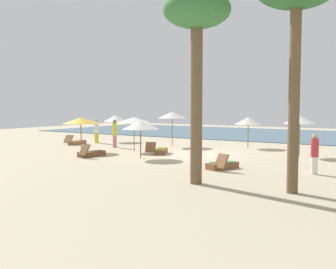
# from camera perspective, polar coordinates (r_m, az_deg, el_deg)

# --- Properties ---
(ground_plane) EXTENTS (60.00, 60.00, 0.00)m
(ground_plane) POSITION_cam_1_polar(r_m,az_deg,el_deg) (23.07, 4.27, -2.84)
(ground_plane) COLOR #BCAD8E
(ocean_water) EXTENTS (48.00, 16.00, 0.06)m
(ocean_water) POSITION_cam_1_polar(r_m,az_deg,el_deg) (38.85, 16.09, -0.06)
(ocean_water) COLOR #476B7F
(ocean_water) RESTS_ON ground_plane
(umbrella_1) EXTENTS (2.12, 2.12, 2.05)m
(umbrella_1) POSITION_cam_1_polar(r_m,az_deg,el_deg) (24.77, -12.10, 1.90)
(umbrella_1) COLOR brown
(umbrella_1) RESTS_ON ground_plane
(umbrella_2) EXTENTS (1.78, 1.78, 2.01)m
(umbrella_2) POSITION_cam_1_polar(r_m,az_deg,el_deg) (31.20, -7.34, 2.24)
(umbrella_2) COLOR olive
(umbrella_2) RESTS_ON ground_plane
(umbrella_3) EXTENTS (1.72, 1.72, 2.22)m
(umbrella_3) POSITION_cam_1_polar(r_m,az_deg,el_deg) (23.28, 17.96, 1.98)
(umbrella_3) COLOR brown
(umbrella_3) RESTS_ON ground_plane
(umbrella_4) EXTENTS (1.92, 1.92, 1.99)m
(umbrella_4) POSITION_cam_1_polar(r_m,az_deg,el_deg) (21.46, -3.86, 1.35)
(umbrella_4) COLOR brown
(umbrella_4) RESTS_ON ground_plane
(umbrella_5) EXTENTS (1.77, 1.77, 2.00)m
(umbrella_5) POSITION_cam_1_polar(r_m,az_deg,el_deg) (27.05, 11.17, 1.88)
(umbrella_5) COLOR brown
(umbrella_5) RESTS_ON ground_plane
(umbrella_6) EXTENTS (1.93, 1.93, 2.07)m
(umbrella_6) POSITION_cam_1_polar(r_m,az_deg,el_deg) (24.78, -4.78, 2.07)
(umbrella_6) COLOR brown
(umbrella_6) RESTS_ON ground_plane
(umbrella_7) EXTENTS (1.96, 1.96, 2.33)m
(umbrella_7) POSITION_cam_1_polar(r_m,az_deg,el_deg) (27.50, 0.60, 2.73)
(umbrella_7) COLOR brown
(umbrella_7) RESTS_ON ground_plane
(lounger_0) EXTENTS (1.27, 1.76, 0.70)m
(lounger_0) POSITION_cam_1_polar(r_m,az_deg,el_deg) (23.36, -1.10, -2.30)
(lounger_0) COLOR brown
(lounger_0) RESTS_ON ground_plane
(lounger_1) EXTENTS (0.89, 1.73, 0.73)m
(lounger_1) POSITION_cam_1_polar(r_m,az_deg,el_deg) (22.58, -10.73, -2.62)
(lounger_1) COLOR brown
(lounger_1) RESTS_ON ground_plane
(lounger_2) EXTENTS (0.95, 1.77, 0.70)m
(lounger_2) POSITION_cam_1_polar(r_m,az_deg,el_deg) (29.55, -12.70, -1.04)
(lounger_2) COLOR olive
(lounger_2) RESTS_ON ground_plane
(lounger_3) EXTENTS (1.14, 1.73, 0.75)m
(lounger_3) POSITION_cam_1_polar(r_m,az_deg,el_deg) (18.11, 7.60, -4.26)
(lounger_3) COLOR brown
(lounger_3) RESTS_ON ground_plane
(person_0) EXTENTS (0.37, 0.37, 1.82)m
(person_0) POSITION_cam_1_polar(r_m,az_deg,el_deg) (27.01, -7.48, 0.17)
(person_0) COLOR #D17299
(person_0) RESTS_ON ground_plane
(person_2) EXTENTS (0.40, 0.40, 1.65)m
(person_2) POSITION_cam_1_polar(r_m,az_deg,el_deg) (17.55, 19.83, -2.57)
(person_2) COLOR white
(person_2) RESTS_ON ground_plane
(person_3) EXTENTS (0.46, 0.46, 1.74)m
(person_3) POSITION_cam_1_polar(r_m,az_deg,el_deg) (30.44, -9.98, 0.48)
(person_3) COLOR yellow
(person_3) RESTS_ON ground_plane
(palm_0) EXTENTS (2.39, 2.39, 6.80)m
(palm_0) POSITION_cam_1_polar(r_m,az_deg,el_deg) (14.80, 4.05, 15.56)
(palm_0) COLOR brown
(palm_0) RESTS_ON ground_plane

